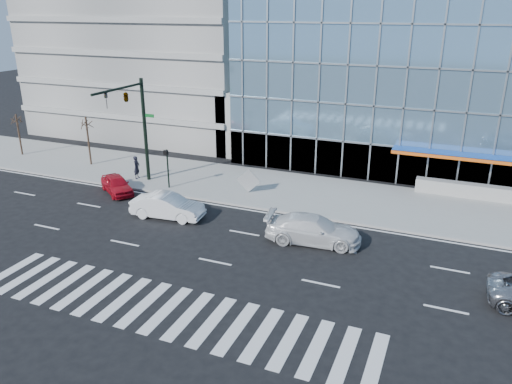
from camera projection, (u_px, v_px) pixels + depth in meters
ground at (244, 233)px, 30.90m from camera, size 160.00×160.00×0.00m
sidewalk at (287, 190)px, 37.79m from camera, size 120.00×8.00×0.15m
theatre_building at (497, 72)px, 45.74m from camera, size 42.00×26.00×15.00m
parking_garage at (175, 35)px, 57.04m from camera, size 24.00×24.00×20.00m
ramp_block at (262, 120)px, 47.56m from camera, size 6.00×8.00×6.00m
traffic_signal at (132, 108)px, 36.62m from camera, size 1.14×5.74×8.00m
ped_signal_post at (167, 163)px, 37.47m from camera, size 0.30×0.33×3.00m
street_tree_near at (86, 124)px, 42.50m from camera, size 1.10×1.10×4.23m
street_tree_far at (17, 120)px, 45.49m from camera, size 1.10×1.10×3.87m
white_suv at (313, 229)px, 29.44m from camera, size 5.89×2.96×1.64m
white_sedan at (168, 206)px, 32.90m from camera, size 5.00×2.16×1.60m
red_sedan at (117, 184)px, 37.27m from camera, size 4.13×3.60×1.35m
pedestrian at (137, 167)px, 39.94m from camera, size 0.54×0.73×1.83m
tilted_panel at (249, 181)px, 36.89m from camera, size 1.82×0.36×1.84m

